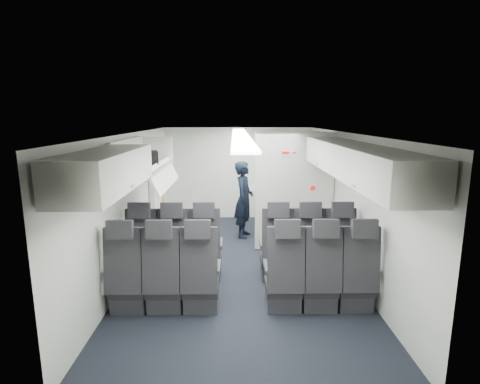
{
  "coord_description": "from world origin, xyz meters",
  "views": [
    {
      "loc": [
        -0.1,
        -5.78,
        2.4
      ],
      "look_at": [
        0.0,
        0.4,
        1.15
      ],
      "focal_mm": 28.0,
      "sensor_mm": 36.0,
      "label": 1
    }
  ],
  "objects_px": {
    "seat_row_mid": "(242,280)",
    "boarding_door": "(157,190)",
    "galley_unit": "(280,180)",
    "flight_attendant": "(244,199)",
    "seat_row_front": "(241,254)",
    "carry_on_bag": "(145,159)"
  },
  "relations": [
    {
      "from": "seat_row_mid",
      "to": "boarding_door",
      "type": "bearing_deg",
      "value": 118.77
    },
    {
      "from": "galley_unit",
      "to": "flight_attendant",
      "type": "height_order",
      "value": "galley_unit"
    },
    {
      "from": "seat_row_front",
      "to": "seat_row_mid",
      "type": "bearing_deg",
      "value": -90.0
    },
    {
      "from": "galley_unit",
      "to": "carry_on_bag",
      "type": "relative_size",
      "value": 5.2
    },
    {
      "from": "carry_on_bag",
      "to": "boarding_door",
      "type": "bearing_deg",
      "value": 79.99
    },
    {
      "from": "flight_attendant",
      "to": "carry_on_bag",
      "type": "relative_size",
      "value": 4.21
    },
    {
      "from": "seat_row_mid",
      "to": "flight_attendant",
      "type": "distance_m",
      "value": 2.99
    },
    {
      "from": "seat_row_front",
      "to": "carry_on_bag",
      "type": "relative_size",
      "value": 9.11
    },
    {
      "from": "boarding_door",
      "to": "seat_row_front",
      "type": "bearing_deg",
      "value": -51.84
    },
    {
      "from": "seat_row_front",
      "to": "carry_on_bag",
      "type": "height_order",
      "value": "carry_on_bag"
    },
    {
      "from": "galley_unit",
      "to": "carry_on_bag",
      "type": "bearing_deg",
      "value": -127.96
    },
    {
      "from": "boarding_door",
      "to": "seat_row_mid",
      "type": "bearing_deg",
      "value": -61.23
    },
    {
      "from": "seat_row_mid",
      "to": "flight_attendant",
      "type": "bearing_deg",
      "value": 88.15
    },
    {
      "from": "seat_row_front",
      "to": "flight_attendant",
      "type": "relative_size",
      "value": 2.16
    },
    {
      "from": "galley_unit",
      "to": "flight_attendant",
      "type": "bearing_deg",
      "value": -125.69
    },
    {
      "from": "galley_unit",
      "to": "boarding_door",
      "type": "bearing_deg",
      "value": -155.72
    },
    {
      "from": "seat_row_front",
      "to": "boarding_door",
      "type": "relative_size",
      "value": 1.79
    },
    {
      "from": "galley_unit",
      "to": "boarding_door",
      "type": "relative_size",
      "value": 1.02
    },
    {
      "from": "seat_row_front",
      "to": "flight_attendant",
      "type": "xyz_separation_m",
      "value": [
        0.1,
        2.06,
        0.37
      ]
    },
    {
      "from": "seat_row_mid",
      "to": "flight_attendant",
      "type": "xyz_separation_m",
      "value": [
        0.1,
        2.96,
        0.37
      ]
    },
    {
      "from": "seat_row_front",
      "to": "galley_unit",
      "type": "bearing_deg",
      "value": 73.72
    },
    {
      "from": "seat_row_front",
      "to": "seat_row_mid",
      "type": "relative_size",
      "value": 1.0
    }
  ]
}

